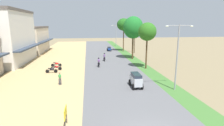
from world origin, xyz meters
name	(u,v)px	position (x,y,z in m)	size (l,w,h in m)	color
shophouse_mid	(1,37)	(-19.98, 26.64, 5.05)	(9.94, 13.30, 10.10)	silver
shophouse_far	(27,39)	(-19.98, 40.68, 3.46)	(10.20, 13.34, 6.90)	beige
parked_motorbike_nearest	(52,70)	(-9.52, 17.98, 0.55)	(1.80, 0.54, 0.94)	black
parked_motorbike_second	(56,67)	(-9.10, 19.56, 0.55)	(1.80, 0.54, 0.94)	black
parked_motorbike_third	(56,64)	(-9.48, 22.16, 0.55)	(1.80, 0.54, 0.94)	black
street_signboard	(65,114)	(-5.64, 2.50, 1.11)	(0.06, 1.30, 1.50)	#262628
pedestrian_on_shoulder	(60,78)	(-7.42, 12.11, 0.96)	(0.38, 0.28, 1.62)	#33333D
median_tree_nearest	(147,32)	(5.75, 18.79, 6.17)	(2.93, 2.93, 7.63)	#4C351E
median_tree_second	(133,28)	(5.62, 27.47, 6.71)	(4.19, 4.19, 8.98)	#4C351E
median_tree_third	(124,25)	(5.89, 38.86, 7.31)	(3.66, 3.66, 8.94)	#4C351E
streetlamp_near	(177,53)	(5.80, 8.60, 4.32)	(3.16, 0.20, 7.34)	gray
streetlamp_mid	(116,34)	(5.80, 51.32, 4.23)	(3.16, 0.20, 7.17)	gray
utility_pole_near	(135,36)	(8.23, 35.79, 4.41)	(1.80, 0.20, 8.44)	brown
car_van_silver	(136,79)	(1.60, 10.01, 1.02)	(1.19, 2.41, 1.67)	#B7BCC1
car_sedan_blue	(109,49)	(2.03, 39.91, 0.74)	(1.10, 2.26, 1.19)	navy
motorbike_ahead_second	(99,62)	(-2.08, 21.08, 0.86)	(0.54, 1.80, 1.66)	black
motorbike_ahead_third	(104,57)	(-0.64, 25.94, 0.86)	(0.54, 1.80, 1.66)	black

